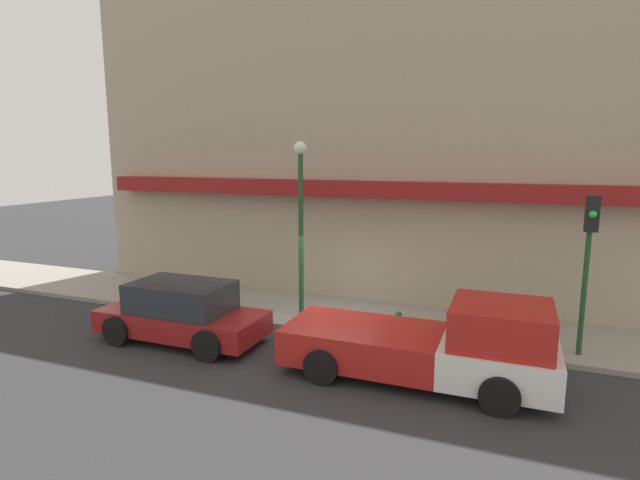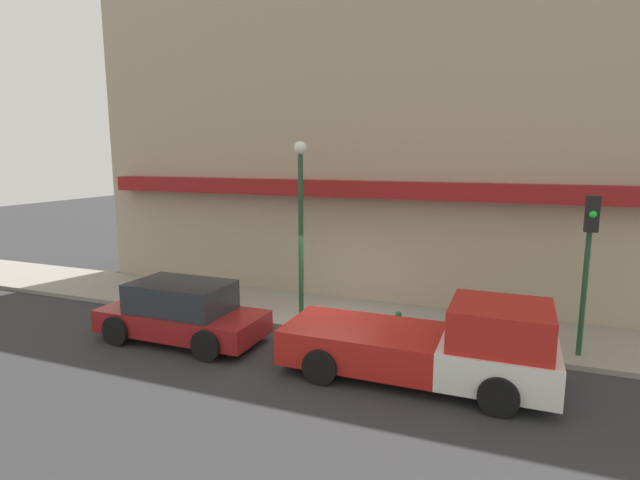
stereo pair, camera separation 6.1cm
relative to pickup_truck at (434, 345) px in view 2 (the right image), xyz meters
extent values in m
plane|color=#2D2D30|center=(-3.13, 1.68, -0.80)|extent=(80.00, 80.00, 0.00)
cube|color=gray|center=(-3.13, 3.25, -0.74)|extent=(36.00, 3.13, 0.13)
cube|color=tan|center=(-3.13, 6.32, 4.47)|extent=(19.80, 3.00, 10.54)
cube|color=maroon|center=(-3.13, 4.52, 2.90)|extent=(18.22, 0.60, 0.50)
cube|color=white|center=(1.29, 0.00, -0.18)|extent=(2.26, 2.01, 0.76)
cube|color=#B21E19|center=(1.29, 0.00, 0.61)|extent=(1.92, 1.85, 0.82)
cube|color=#B21E19|center=(-1.54, 0.00, -0.18)|extent=(3.40, 2.01, 0.76)
cylinder|color=black|center=(1.34, 1.00, -0.43)|extent=(0.75, 0.22, 0.75)
cylinder|color=black|center=(1.34, -1.00, -0.43)|extent=(0.75, 0.22, 0.75)
cylinder|color=black|center=(-2.17, 1.00, -0.43)|extent=(0.75, 0.22, 0.75)
cylinder|color=black|center=(-2.17, -1.00, -0.43)|extent=(0.75, 0.22, 0.75)
cube|color=maroon|center=(-6.39, 0.00, -0.29)|extent=(4.31, 1.77, 0.58)
cube|color=#23282D|center=(-6.39, 0.00, 0.37)|extent=(2.50, 1.59, 0.74)
cylinder|color=black|center=(-5.05, 0.88, -0.43)|extent=(0.75, 0.22, 0.75)
cylinder|color=black|center=(-5.05, -0.88, -0.43)|extent=(0.75, 0.22, 0.75)
cylinder|color=black|center=(-7.73, 0.88, -0.43)|extent=(0.75, 0.22, 0.75)
cylinder|color=black|center=(-7.73, -0.88, -0.43)|extent=(0.75, 0.22, 0.75)
cylinder|color=#196633|center=(-1.25, 2.20, -0.45)|extent=(0.18, 0.18, 0.45)
sphere|color=#196633|center=(-1.25, 2.20, -0.16)|extent=(0.17, 0.17, 0.17)
cylinder|color=#1E4728|center=(-4.17, 2.56, 1.63)|extent=(0.14, 0.14, 4.61)
sphere|color=silver|center=(-4.17, 2.56, 4.12)|extent=(0.36, 0.36, 0.36)
cylinder|color=#1E4728|center=(2.98, 2.35, 1.19)|extent=(0.12, 0.12, 3.73)
cube|color=black|center=(2.98, 2.19, 2.65)|extent=(0.28, 0.20, 0.80)
sphere|color=green|center=(2.98, 2.07, 2.65)|extent=(0.16, 0.16, 0.16)
camera|label=1|loc=(1.39, -10.13, 3.93)|focal=28.00mm
camera|label=2|loc=(1.45, -10.10, 3.93)|focal=28.00mm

